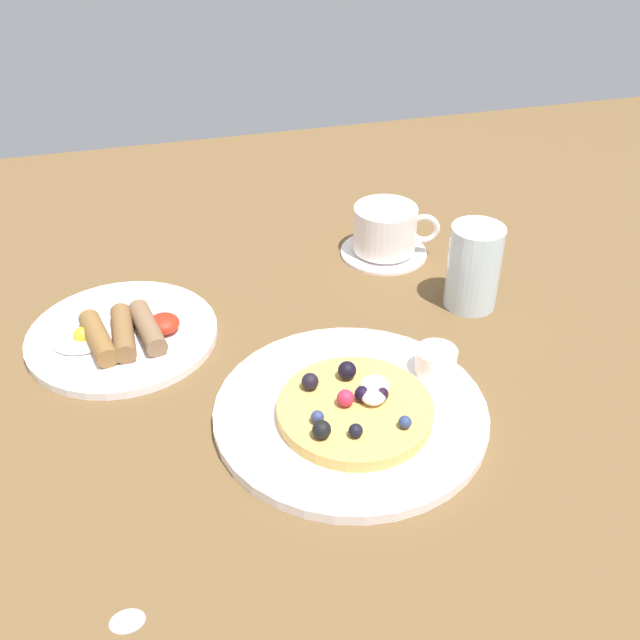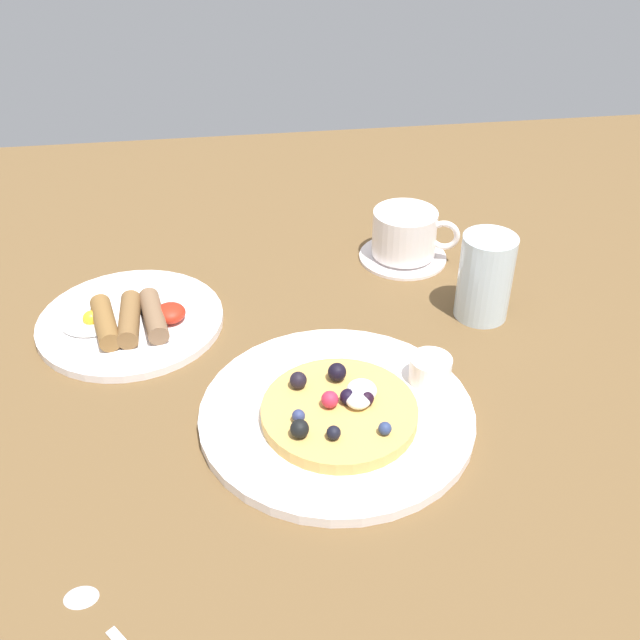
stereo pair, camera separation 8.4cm
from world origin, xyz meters
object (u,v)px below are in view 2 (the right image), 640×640
(coffee_cup, at_px, (406,232))
(teaspoon, at_px, (100,618))
(syrup_ramekin, at_px, (430,369))
(breakfast_plate, at_px, (131,321))
(coffee_saucer, at_px, (403,255))
(water_glass, at_px, (485,277))
(pancake_plate, at_px, (337,414))

(coffee_cup, bearing_deg, teaspoon, -125.40)
(syrup_ramekin, xyz_separation_m, breakfast_plate, (-0.33, 0.17, -0.02))
(syrup_ramekin, xyz_separation_m, coffee_saucer, (0.04, 0.28, -0.02))
(coffee_saucer, relative_size, water_glass, 1.12)
(breakfast_plate, xyz_separation_m, coffee_saucer, (0.37, 0.11, -0.00))
(breakfast_plate, relative_size, teaspoon, 2.03)
(coffee_saucer, bearing_deg, breakfast_plate, -163.19)
(pancake_plate, distance_m, water_glass, 0.27)
(teaspoon, bearing_deg, breakfast_plate, 90.38)
(pancake_plate, bearing_deg, syrup_ramekin, 17.65)
(syrup_ramekin, distance_m, coffee_saucer, 0.28)
(syrup_ramekin, bearing_deg, water_glass, 52.24)
(breakfast_plate, bearing_deg, teaspoon, -89.62)
(water_glass, bearing_deg, pancake_plate, -141.76)
(breakfast_plate, xyz_separation_m, water_glass, (0.43, -0.04, 0.05))
(coffee_saucer, bearing_deg, water_glass, -66.62)
(syrup_ramekin, distance_m, teaspoon, 0.40)
(syrup_ramekin, distance_m, water_glass, 0.17)
(coffee_saucer, bearing_deg, syrup_ramekin, -97.43)
(syrup_ramekin, distance_m, breakfast_plate, 0.37)
(pancake_plate, height_order, coffee_cup, coffee_cup)
(breakfast_plate, distance_m, coffee_cup, 0.38)
(syrup_ramekin, xyz_separation_m, coffee_cup, (0.04, 0.28, 0.01))
(pancake_plate, height_order, coffee_saucer, pancake_plate)
(coffee_cup, height_order, water_glass, water_glass)
(coffee_saucer, bearing_deg, pancake_plate, -114.72)
(coffee_cup, bearing_deg, breakfast_plate, -163.33)
(pancake_plate, distance_m, syrup_ramekin, 0.11)
(coffee_cup, bearing_deg, water_glass, -67.01)
(coffee_cup, relative_size, teaspoon, 1.04)
(coffee_cup, height_order, teaspoon, coffee_cup)
(syrup_ramekin, height_order, teaspoon, syrup_ramekin)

